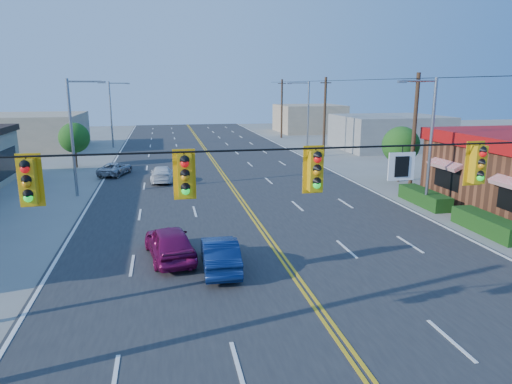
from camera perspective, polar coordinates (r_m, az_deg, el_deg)
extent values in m
plane|color=gray|center=(14.17, 11.59, -19.28)|extent=(160.00, 160.00, 0.00)
cube|color=#2D2D30|center=(32.20, -2.40, -0.32)|extent=(20.00, 120.00, 0.06)
cylinder|color=black|center=(12.10, 12.90, 5.50)|extent=(24.00, 0.05, 0.05)
cube|color=white|center=(12.72, 17.71, 3.07)|extent=(0.75, 0.04, 0.75)
cube|color=#D89E0C|center=(11.51, -26.56, 1.15)|extent=(0.55, 0.34, 1.25)
cube|color=#D89E0C|center=(11.12, -8.90, 2.02)|extent=(0.55, 0.34, 1.25)
cube|color=#D89E0C|center=(11.74, 7.41, 2.66)|extent=(0.55, 0.34, 1.25)
cube|color=#D89E0C|center=(13.99, 25.97, 3.12)|extent=(0.55, 0.34, 1.25)
cube|color=#194214|center=(29.11, 23.35, -2.02)|extent=(1.20, 9.00, 0.90)
cylinder|color=gray|center=(29.81, 21.00, 5.49)|extent=(0.20, 0.20, 8.00)
cylinder|color=gray|center=(29.02, 19.75, 12.94)|extent=(2.20, 0.12, 0.12)
cube|color=gray|center=(28.47, 17.80, 12.99)|extent=(0.50, 0.25, 0.15)
cylinder|color=gray|center=(51.58, 6.53, 9.17)|extent=(0.20, 0.20, 8.00)
cylinder|color=gray|center=(51.13, 5.44, 13.42)|extent=(2.20, 0.12, 0.12)
cube|color=gray|center=(50.82, 4.22, 13.39)|extent=(0.50, 0.25, 0.15)
cylinder|color=gray|center=(33.64, -22.00, 6.19)|extent=(0.20, 0.20, 8.00)
cylinder|color=gray|center=(33.27, -20.66, 12.81)|extent=(2.20, 0.12, 0.12)
cube|color=gray|center=(33.13, -18.73, 12.87)|extent=(0.50, 0.25, 0.15)
cylinder|color=gray|center=(59.32, -17.67, 9.16)|extent=(0.20, 0.20, 8.00)
cylinder|color=gray|center=(59.11, -16.85, 12.90)|extent=(2.20, 0.12, 0.12)
cube|color=gray|center=(59.03, -15.75, 12.92)|extent=(0.50, 0.25, 0.15)
cylinder|color=#47301E|center=(33.80, 19.14, 6.79)|extent=(0.28, 0.28, 8.40)
cylinder|color=#47301E|center=(50.07, 8.57, 9.22)|extent=(0.28, 0.28, 8.40)
cylinder|color=#47301E|center=(67.23, 3.24, 10.33)|extent=(0.28, 0.28, 8.40)
cylinder|color=#47301E|center=(38.30, 17.44, 2.82)|extent=(0.20, 0.20, 2.10)
sphere|color=#235B19|center=(38.03, 17.64, 5.62)|extent=(2.94, 2.94, 2.94)
cylinder|color=#47301E|center=(46.08, -21.58, 4.10)|extent=(0.20, 0.20, 2.00)
sphere|color=#235B19|center=(45.86, -21.77, 6.32)|extent=(2.80, 2.80, 2.80)
cube|color=gray|center=(57.89, 16.34, 7.17)|extent=(12.00, 10.00, 4.00)
cube|color=tan|center=(61.03, -26.02, 6.75)|extent=(11.00, 12.00, 4.20)
cube|color=tan|center=(76.94, 6.64, 9.13)|extent=(10.00, 10.00, 4.40)
imported|color=maroon|center=(20.56, -10.75, -6.36)|extent=(2.44, 4.62, 1.50)
imported|color=#0D2151|center=(19.18, -4.53, -7.85)|extent=(1.57, 4.14, 1.35)
imported|color=white|center=(37.15, -11.66, 2.16)|extent=(1.85, 4.25, 1.22)
imported|color=#A8A7AC|center=(40.83, -17.18, 2.73)|extent=(3.02, 4.29, 1.09)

